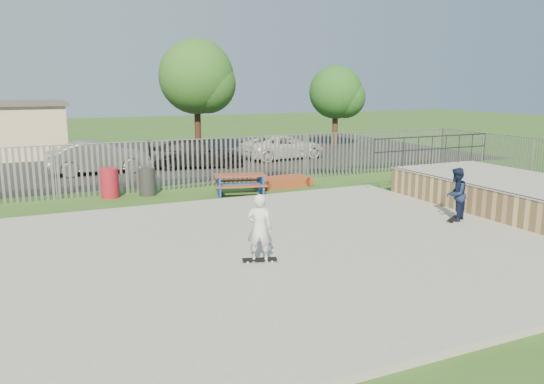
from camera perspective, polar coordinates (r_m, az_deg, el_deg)
name	(u,v)px	position (r m, az deg, el deg)	size (l,w,h in m)	color
ground	(257,254)	(13.37, -1.62, -6.66)	(120.00, 120.00, 0.00)	#30541D
concrete_slab	(257,251)	(13.35, -1.62, -6.35)	(15.00, 12.00, 0.15)	gray
quarter_pipe	(502,193)	(19.60, 23.53, -0.08)	(5.50, 7.05, 2.19)	tan
fence	(231,182)	(17.63, -4.48, 1.11)	(26.04, 16.02, 2.00)	gray
picnic_table	(240,185)	(20.26, -3.48, 0.80)	(2.26, 2.02, 0.81)	brown
funbox	(283,182)	(21.99, 1.16, 1.10)	(2.06, 1.10, 0.40)	brown
trash_bin_red	(110,183)	(20.69, -17.06, 0.92)	(0.66, 0.66, 1.10)	maroon
trash_bin_grey	(147,182)	(20.77, -13.27, 1.09)	(0.63, 0.63, 1.06)	#28282B
parking_lot	(127,159)	(31.38, -15.35, 3.46)	(40.00, 18.00, 0.02)	black
car_silver	(99,157)	(26.45, -18.11, 3.58)	(1.62, 4.66, 1.53)	#A0A0A4
car_dark	(196,153)	(27.30, -8.18, 4.13)	(1.99, 4.89, 1.42)	black
car_white	(283,147)	(30.18, 1.22, 4.87)	(2.23, 4.84, 1.34)	silver
tree_mid	(196,77)	(32.47, -8.13, 12.16)	(4.44, 4.44, 6.86)	#3D2318
tree_right	(336,92)	(36.13, 6.87, 10.58)	(3.52, 3.52, 5.43)	#442D1B
skateboard_a	(454,219)	(16.86, 19.00, -2.79)	(0.79, 0.57, 0.08)	black
skateboard_b	(260,260)	(12.31, -1.34, -7.35)	(0.82, 0.44, 0.08)	black
skater_navy	(456,194)	(16.70, 19.17, -0.25)	(0.78, 0.61, 1.60)	#121C3A
skater_white	(259,228)	(12.08, -1.36, -3.92)	(0.58, 0.38, 1.60)	silver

